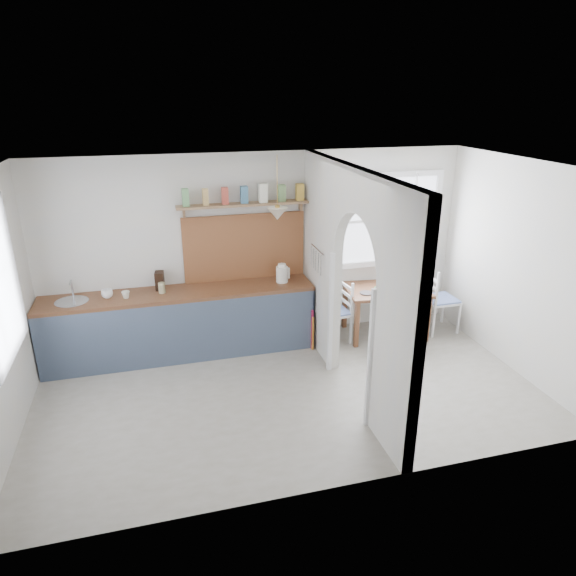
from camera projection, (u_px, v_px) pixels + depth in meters
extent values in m
cube|color=#9C978D|center=(290.00, 392.00, 6.05)|extent=(5.80, 3.20, 0.01)
cube|color=silver|center=(290.00, 169.00, 5.11)|extent=(5.80, 3.20, 0.01)
cube|color=silver|center=(259.00, 249.00, 7.02)|extent=(5.80, 0.01, 2.60)
cube|color=silver|center=(342.00, 360.00, 4.14)|extent=(5.80, 0.01, 2.60)
cube|color=silver|center=(518.00, 268.00, 6.28)|extent=(0.01, 3.20, 2.60)
cube|color=silver|center=(398.00, 329.00, 4.67)|extent=(0.12, 0.80, 2.60)
cube|color=silver|center=(322.00, 258.00, 6.65)|extent=(0.12, 1.20, 2.60)
cube|color=silver|center=(360.00, 220.00, 5.29)|extent=(0.12, 1.20, 1.05)
cube|color=brown|center=(179.00, 293.00, 6.63)|extent=(3.50, 0.60, 0.05)
cube|color=#4A5670|center=(183.00, 334.00, 6.53)|extent=(3.50, 0.03, 0.85)
cube|color=black|center=(182.00, 323.00, 6.84)|extent=(3.46, 0.45, 0.85)
cylinder|color=#B3B7BD|center=(72.00, 302.00, 6.31)|extent=(0.40, 0.40, 0.02)
cube|color=#965533|center=(245.00, 247.00, 6.93)|extent=(1.65, 0.03, 0.90)
cube|color=#996742|center=(244.00, 204.00, 6.64)|extent=(1.75, 0.20, 0.03)
cube|color=#477D44|center=(186.00, 199.00, 6.42)|extent=(0.09, 0.09, 0.18)
cube|color=#A98641|center=(205.00, 198.00, 6.48)|extent=(0.09, 0.09, 0.18)
cube|color=maroon|center=(225.00, 197.00, 6.54)|extent=(0.09, 0.09, 0.18)
cube|color=#2D5D7F|center=(244.00, 196.00, 6.60)|extent=(0.09, 0.09, 0.18)
cube|color=silver|center=(263.00, 195.00, 6.66)|extent=(0.09, 0.09, 0.18)
cube|color=#4F733C|center=(282.00, 194.00, 6.72)|extent=(0.09, 0.09, 0.18)
cube|color=#B68B25|center=(300.00, 193.00, 6.78)|extent=(0.09, 0.09, 0.18)
cone|color=silver|center=(277.00, 214.00, 6.44)|extent=(0.26, 0.26, 0.16)
cylinder|color=#B3B7BD|center=(318.00, 249.00, 6.48)|extent=(0.02, 0.50, 0.02)
imported|color=white|center=(126.00, 295.00, 6.39)|extent=(0.13, 0.13, 0.09)
imported|color=white|center=(107.00, 294.00, 6.40)|extent=(0.16, 0.16, 0.11)
cube|color=black|center=(160.00, 281.00, 6.66)|extent=(0.13, 0.16, 0.24)
cylinder|color=tan|center=(162.00, 288.00, 6.56)|extent=(0.09, 0.09, 0.14)
cube|color=#AF1D49|center=(312.00, 331.00, 6.97)|extent=(0.02, 0.03, 0.61)
cube|color=orange|center=(313.00, 334.00, 6.94)|extent=(0.02, 0.03, 0.48)
imported|color=silver|center=(413.00, 286.00, 7.23)|extent=(0.36, 0.36, 0.08)
imported|color=#69A266|center=(378.00, 291.00, 7.01)|extent=(0.12, 0.12, 0.11)
cylinder|color=#353030|center=(366.00, 293.00, 7.06)|extent=(0.21, 0.21, 0.01)
imported|color=#492757|center=(383.00, 279.00, 7.36)|extent=(0.20, 0.20, 0.17)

